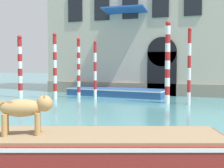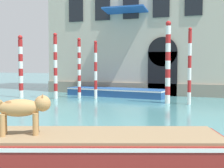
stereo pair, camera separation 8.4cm
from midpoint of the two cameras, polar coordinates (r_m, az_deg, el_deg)
The scene contains 9 objects.
boat_foreground at distance 7.13m, azimuth -14.09°, elevation -10.93°, with size 8.45×4.54×0.58m.
dog_on_deck at distance 6.92m, azimuth -15.81°, elevation -4.33°, with size 1.16×0.81×0.86m.
boat_moored_near_palazzo at distance 20.36m, azimuth 0.63°, elevation -1.47°, with size 6.80×2.56×0.51m.
mooring_pole_0 at distance 18.99m, azimuth -10.52°, elevation 3.31°, with size 0.23×0.23×3.95m.
mooring_pole_1 at distance 18.92m, azimuth -3.23°, elevation 2.67°, with size 0.19×0.19×3.50m.
mooring_pole_2 at distance 19.28m, azimuth -6.24°, elevation 2.97°, with size 0.21×0.21×3.70m.
mooring_pole_3 at distance 20.20m, azimuth -16.59°, elevation 3.14°, with size 0.28×0.28×3.88m.
mooring_pole_4 at distance 16.79m, azimuth 9.99°, elevation 3.98°, with size 0.28×0.28×4.36m.
mooring_pole_5 at distance 16.57m, azimuth 13.80°, elevation 3.24°, with size 0.19×0.19×3.97m.
Camera 1 is at (7.48, -2.35, 2.09)m, focal length 50.00 mm.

